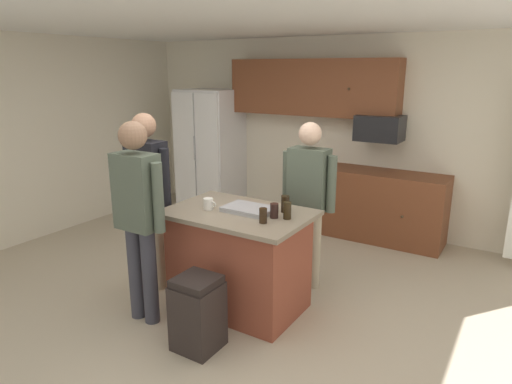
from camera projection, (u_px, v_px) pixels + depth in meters
name	position (u px, v px, depth m)	size (l,w,h in m)	color
floor	(227.00, 304.00, 4.32)	(7.04, 7.04, 0.00)	#B7A88E
ceiling	(222.00, 14.00, 3.63)	(7.04, 7.04, 0.00)	white
back_wall	(343.00, 134.00, 6.26)	(6.40, 0.10, 2.60)	beige
side_wall_left	(15.00, 141.00, 5.60)	(0.10, 5.60, 2.60)	beige
cabinet_run_upper	(312.00, 87.00, 6.14)	(2.40, 0.38, 0.75)	brown
cabinet_run_lower	(374.00, 205.00, 5.92)	(1.80, 0.63, 0.90)	brown
refrigerator	(210.00, 151.00, 7.04)	(0.87, 0.76, 1.87)	white
microwave_over_range	(380.00, 128.00, 5.67)	(0.56, 0.40, 0.32)	black
kitchen_island	(239.00, 259.00, 4.16)	(1.28, 0.87, 0.94)	brown
person_host_foreground	(148.00, 189.00, 4.41)	(0.57, 0.23, 1.77)	tan
person_guest_left	(308.00, 194.00, 4.46)	(0.57, 0.22, 1.68)	tan
person_elder_center	(138.00, 209.00, 3.80)	(0.57, 0.23, 1.77)	#383842
mug_ceramic_white	(208.00, 204.00, 4.08)	(0.13, 0.09, 0.10)	white
tumbler_amber	(263.00, 216.00, 3.72)	(0.07, 0.07, 0.13)	black
glass_dark_ale	(285.00, 204.00, 4.00)	(0.07, 0.07, 0.15)	black
glass_pilsner	(287.00, 211.00, 3.82)	(0.07, 0.07, 0.15)	black
glass_stout_tall	(274.00, 211.00, 3.85)	(0.07, 0.07, 0.13)	black
serving_tray	(249.00, 209.00, 4.03)	(0.44, 0.30, 0.04)	#B7B7BC
trash_bin	(198.00, 313.00, 3.57)	(0.34, 0.34, 0.61)	black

